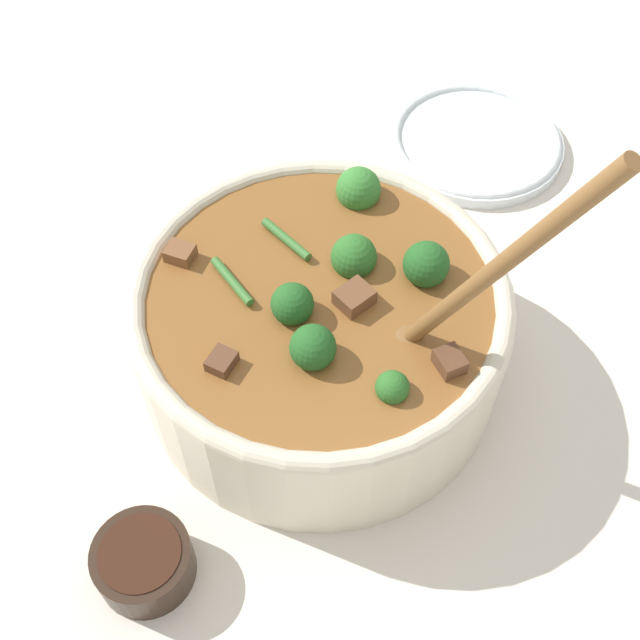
# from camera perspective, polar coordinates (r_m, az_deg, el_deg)

# --- Properties ---
(ground_plane) EXTENTS (4.00, 4.00, 0.00)m
(ground_plane) POSITION_cam_1_polar(r_m,az_deg,el_deg) (0.68, -0.00, -3.48)
(ground_plane) COLOR silver
(stew_bowl) EXTENTS (0.29, 0.29, 0.31)m
(stew_bowl) POSITION_cam_1_polar(r_m,az_deg,el_deg) (0.63, 0.06, -0.41)
(stew_bowl) COLOR beige
(stew_bowl) RESTS_ON ground_plane
(condiment_bowl) EXTENTS (0.07, 0.07, 0.04)m
(condiment_bowl) POSITION_cam_1_polar(r_m,az_deg,el_deg) (0.60, -12.45, -16.39)
(condiment_bowl) COLOR black
(condiment_bowl) RESTS_ON ground_plane
(empty_plate) EXTENTS (0.18, 0.18, 0.02)m
(empty_plate) POSITION_cam_1_polar(r_m,az_deg,el_deg) (0.88, 11.00, 12.36)
(empty_plate) COLOR white
(empty_plate) RESTS_ON ground_plane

